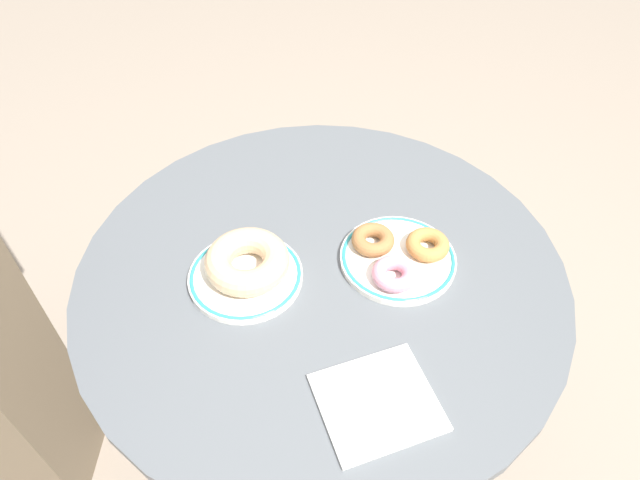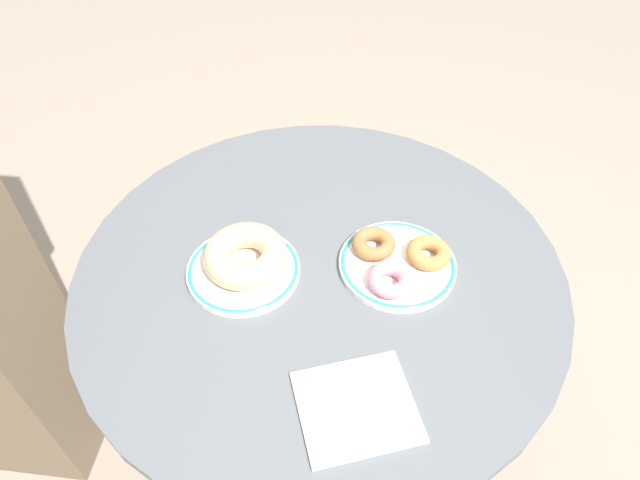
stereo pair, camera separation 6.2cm
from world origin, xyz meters
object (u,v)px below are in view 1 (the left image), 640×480
at_px(cafe_table, 321,348).
at_px(donut_pink_frosted, 394,274).
at_px(paper_napkin, 377,402).
at_px(donut_old_fashioned, 428,245).
at_px(plate_left, 246,276).
at_px(donut_glazed, 247,261).
at_px(donut_cinnamon, 372,238).
at_px(plate_right, 398,258).

xyz_separation_m(cafe_table, donut_pink_frosted, (0.09, -0.08, 0.25)).
bearing_deg(paper_napkin, donut_old_fashioned, 45.86).
height_order(donut_pink_frosted, paper_napkin, donut_pink_frosted).
relative_size(plate_left, donut_pink_frosted, 2.56).
distance_m(donut_glazed, donut_pink_frosted, 0.22).
relative_size(donut_old_fashioned, donut_cinnamon, 1.00).
xyz_separation_m(donut_cinnamon, paper_napkin, (-0.12, -0.24, -0.02)).
height_order(donut_glazed, donut_old_fashioned, donut_glazed).
xyz_separation_m(donut_glazed, donut_cinnamon, (0.20, -0.03, -0.01)).
bearing_deg(donut_cinnamon, donut_old_fashioned, -32.57).
bearing_deg(donut_cinnamon, plate_right, -57.44).
bearing_deg(cafe_table, donut_cinnamon, 1.79).
height_order(plate_left, donut_pink_frosted, donut_pink_frosted).
xyz_separation_m(donut_glazed, paper_napkin, (0.08, -0.27, -0.03)).
relative_size(cafe_table, donut_cinnamon, 11.29).
relative_size(plate_right, donut_pink_frosted, 2.67).
distance_m(plate_left, donut_old_fashioned, 0.29).
relative_size(plate_left, paper_napkin, 1.20).
relative_size(plate_right, donut_cinnamon, 2.67).
bearing_deg(donut_glazed, plate_left, -145.51).
relative_size(donut_cinnamon, donut_pink_frosted, 1.00).
bearing_deg(donut_old_fashioned, donut_cinnamon, 147.43).
height_order(plate_left, donut_cinnamon, donut_cinnamon).
distance_m(cafe_table, donut_pink_frosted, 0.28).
relative_size(donut_glazed, paper_napkin, 0.88).
xyz_separation_m(donut_glazed, donut_pink_frosted, (0.19, -0.10, -0.01)).
bearing_deg(plate_right, paper_napkin, -125.18).
height_order(donut_old_fashioned, donut_cinnamon, same).
height_order(cafe_table, donut_cinnamon, donut_cinnamon).
distance_m(donut_old_fashioned, donut_pink_frosted, 0.08).
distance_m(donut_pink_frosted, paper_napkin, 0.20).
xyz_separation_m(plate_right, donut_glazed, (-0.22, 0.07, 0.03)).
bearing_deg(plate_left, donut_old_fashioned, -13.77).
height_order(plate_left, donut_old_fashioned, donut_old_fashioned).
bearing_deg(donut_pink_frosted, donut_glazed, 151.82).
bearing_deg(donut_glazed, donut_old_fashioned, -14.97).
xyz_separation_m(plate_right, donut_old_fashioned, (0.05, -0.01, 0.02)).
distance_m(donut_old_fashioned, donut_cinnamon, 0.09).
relative_size(cafe_table, donut_old_fashioned, 11.29).
bearing_deg(donut_old_fashioned, donut_glazed, 165.03).
xyz_separation_m(cafe_table, plate_right, (0.11, -0.04, 0.24)).
relative_size(plate_left, donut_glazed, 1.36).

